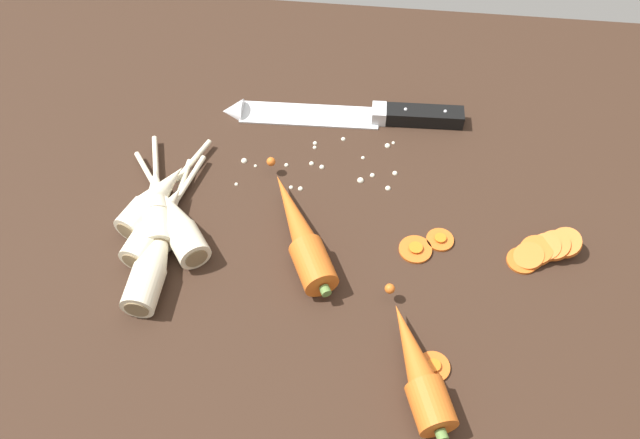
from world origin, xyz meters
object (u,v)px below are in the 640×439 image
Objects in this scene: parsnip_front at (158,224)px; carrot_slice_stray_far at (433,366)px; carrot_slice_stack at (543,250)px; carrot_slice_stray_mid at (440,239)px; chefs_knife at (339,114)px; whole_carrot_second at (418,369)px; parsnip_mid_right at (155,199)px; whole_carrot at (301,233)px; carrot_slice_stray_near at (416,249)px; parsnip_outer at (156,206)px; parsnip_mid_left at (175,220)px; parsnip_back at (155,254)px.

parsnip_front reaches higher than carrot_slice_stray_far.
carrot_slice_stray_mid is at bearing 176.17° from carrot_slice_stack.
carrot_slice_stray_far is at bearing -69.87° from chefs_knife.
parsnip_mid_right is (-33.77, 19.91, -0.12)cm from whole_carrot_second.
carrot_slice_stray_near is at bearing 1.34° from whole_carrot.
chefs_knife is 25.12cm from carrot_slice_stray_near.
parsnip_front is (-17.84, -0.43, -0.12)cm from whole_carrot.
parsnip_outer reaches higher than carrot_slice_stack.
parsnip_front reaches higher than carrot_slice_stray_near.
parsnip_mid_right reaches higher than carrot_slice_stray_far.
parsnip_front reaches higher than carrot_slice_stack.
whole_carrot_second is at bearing -28.92° from parsnip_mid_left.
parsnip_mid_right is 4.83× the size of carrot_slice_stray_far.
chefs_knife is 1.95× the size of whole_carrot_second.
carrot_slice_stray_far is (33.44, -10.25, -1.62)cm from parsnip_back.
parsnip_outer is 48.33cm from carrot_slice_stack.
carrot_slice_stack is 2.45× the size of carrot_slice_stray_far.
whole_carrot_second reaches higher than carrot_slice_stray_far.
carrot_slice_stack reaches higher than carrot_slice_stray_far.
chefs_knife is at bearing 117.42° from carrot_slice_stray_near.
parsnip_mid_left is (1.98, 0.79, -0.00)cm from parsnip_front.
carrot_slice_stray_near and carrot_slice_stray_far have the same top height.
carrot_slice_stray_far is at bearing -17.04° from parsnip_back.
carrot_slice_stray_mid is at bearing -2.04° from parsnip_mid_right.
chefs_knife is at bearing 41.43° from parsnip_mid_right.
whole_carrot_second is 0.95× the size of parsnip_front.
parsnip_front is at bearing 156.76° from carrot_slice_stray_far.
whole_carrot is at bearing 1.38° from parsnip_front.
parsnip_outer is at bearing 153.59° from carrot_slice_stray_far.
parsnip_mid_left reaches higher than carrot_slice_stray_mid.
parsnip_outer is at bearing 103.73° from parsnip_back.
whole_carrot reaches higher than carrot_slice_stray_near.
whole_carrot is 5.54× the size of carrot_slice_stray_far.
parsnip_mid_right is (-21.76, -19.20, 1.33)cm from chefs_knife.
parsnip_back is (2.17, -8.34, -0.00)cm from parsnip_mid_right.
parsnip_mid_left is at bearing 21.76° from parsnip_front.
carrot_slice_stray_far is at bearing 35.58° from whole_carrot_second.
whole_carrot is (-2.62, -22.63, 1.45)cm from chefs_knife.
carrot_slice_stray_near is 15.67cm from carrot_slice_stray_far.
parsnip_mid_right is at bearing 177.51° from carrot_slice_stack.
carrot_slice_stack is 12.40cm from carrot_slice_stray_mid.
carrot_slice_stray_far is at bearing -128.48° from carrot_slice_stack.
parsnip_mid_right is 8.62cm from parsnip_back.
carrot_slice_stray_mid is at bearing 7.06° from whole_carrot.
chefs_knife is 1.94× the size of parsnip_mid_left.
parsnip_back is at bearing -168.35° from carrot_slice_stray_mid.
parsnip_front is at bearing -131.59° from chefs_knife.
parsnip_mid_left reaches higher than carrot_slice_stack.
parsnip_outer is at bearing 176.54° from carrot_slice_stray_near.
parsnip_outer reaches higher than carrot_slice_stray_mid.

